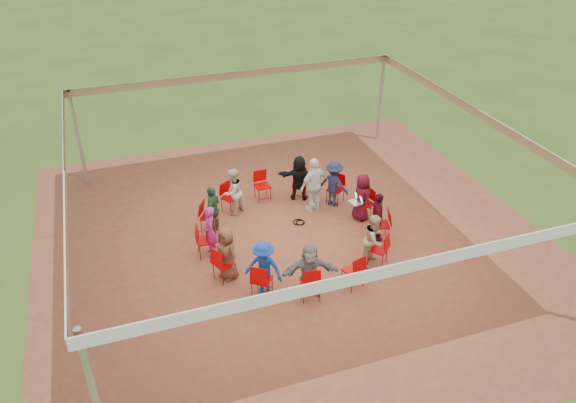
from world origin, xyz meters
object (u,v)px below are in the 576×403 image
object	(u,v)px
chair_1	(335,189)
person_seated_3	(233,192)
chair_4	(230,198)
person_seated_2	(299,178)
person_seated_0	(362,197)
chair_2	(299,183)
person_seated_6	(227,253)
chair_8	(262,280)
chair_10	(353,271)
chair_7	(224,264)
standing_person	(314,185)
chair_11	(378,249)
person_seated_8	(309,271)
cable_coil	(299,222)
person_seated_7	(263,268)
chair_6	(206,240)
chair_3	(262,186)
laptop	(357,200)
chair_0	(365,204)
person_seated_4	(213,209)
person_seated_9	(374,240)
chair_12	(381,225)
chair_5	(209,217)
person_seated_5	(210,232)
person_seated_1	(334,184)
person_seated_10	(377,217)

from	to	relation	value
chair_1	person_seated_3	world-z (taller)	person_seated_3
chair_4	person_seated_2	world-z (taller)	person_seated_2
person_seated_0	chair_2	bearing A→B (deg)	24.76
person_seated_6	chair_8	bearing A→B (deg)	7.62
chair_10	chair_4	bearing A→B (deg)	96.92
chair_7	standing_person	distance (m)	3.87
chair_7	person_seated_2	size ratio (longest dim) A/B	0.65
chair_10	chair_11	size ratio (longest dim) A/B	1.00
person_seated_8	cable_coil	bearing A→B (deg)	84.27
person_seated_7	chair_2	bearing A→B (deg)	97.11
chair_6	chair_10	distance (m)	3.77
chair_3	chair_6	xyz separation A→B (m)	(-2.14, -2.15, 0.00)
person_seated_3	laptop	xyz separation A→B (m)	(3.11, -1.49, -0.04)
chair_0	chair_2	xyz separation A→B (m)	(-1.32, 1.67, 0.00)
chair_0	person_seated_6	distance (m)	4.43
chair_11	person_seated_4	size ratio (longest dim) A/B	0.65
chair_1	person_seated_9	size ratio (longest dim) A/B	0.65
chair_2	chair_7	distance (m)	4.28
standing_person	cable_coil	xyz separation A→B (m)	(-0.63, -0.52, -0.80)
chair_12	person_seated_2	distance (m)	2.97
chair_11	laptop	world-z (taller)	chair_11
chair_7	person_seated_3	size ratio (longest dim) A/B	0.65
standing_person	chair_8	bearing A→B (deg)	33.04
chair_5	chair_7	xyz separation A→B (m)	(-0.12, -2.13, 0.00)
chair_3	person_seated_8	distance (m)	4.43
chair_10	chair_6	bearing A→B (deg)	124.62
person_seated_0	person_seated_2	xyz separation A→B (m)	(-1.25, 1.58, 0.00)
person_seated_3	chair_6	bearing A→B (deg)	24.76
person_seated_0	person_seated_8	xyz separation A→B (m)	(-2.52, -2.53, 0.00)
chair_1	person_seated_6	distance (m)	4.43
standing_person	laptop	xyz separation A→B (m)	(0.91, -0.89, -0.17)
chair_0	chair_2	world-z (taller)	same
chair_10	person_seated_3	xyz separation A→B (m)	(-1.82, 4.04, 0.24)
person_seated_2	person_seated_5	bearing A→B (deg)	55.38
chair_7	person_seated_0	xyz separation A→B (m)	(4.22, 1.34, 0.24)
chair_10	cable_coil	size ratio (longest dim) A/B	2.28
chair_5	person_seated_6	xyz separation A→B (m)	(-0.01, -2.08, 0.24)
chair_1	person_seated_7	xyz separation A→B (m)	(-3.13, -3.13, 0.24)
person_seated_0	standing_person	bearing A→B (deg)	40.50
person_seated_2	person_seated_4	world-z (taller)	same
chair_8	person_seated_1	size ratio (longest dim) A/B	0.65
person_seated_6	person_seated_3	bearing A→B (deg)	138.46
chair_6	person_seated_0	world-z (taller)	person_seated_0
chair_5	person_seated_8	xyz separation A→B (m)	(1.58, -3.31, 0.24)
chair_10	standing_person	bearing A→B (deg)	66.25
chair_3	person_seated_9	distance (m)	4.18
person_seated_3	person_seated_9	world-z (taller)	same
person_seated_9	cable_coil	xyz separation A→B (m)	(-1.10, 2.27, -0.67)
chair_4	person_seated_4	xyz separation A→B (m)	(-0.67, -0.84, 0.24)
chair_5	person_seated_10	bearing A→B (deg)	96.74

